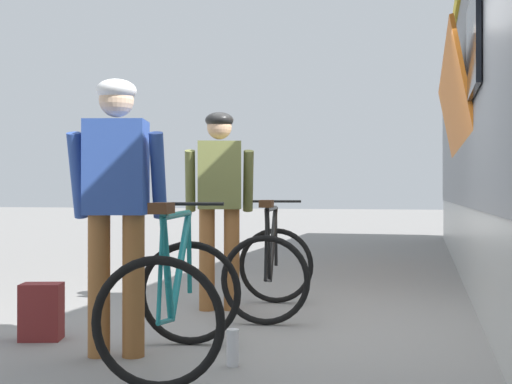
{
  "coord_description": "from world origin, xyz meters",
  "views": [
    {
      "loc": [
        0.96,
        -4.76,
        1.03
      ],
      "look_at": [
        -0.4,
        0.3,
        1.05
      ],
      "focal_mm": 44.07,
      "sensor_mm": 36.0,
      "label": 1
    }
  ],
  "objects_px": {
    "cyclist_far_in_blue": "(116,190)",
    "water_bottle_near_the_bikes": "(233,348)",
    "backpack_on_platform": "(41,312)",
    "bicycle_far_teal": "(176,298)",
    "cyclist_near_in_olive": "(219,192)",
    "bicycle_near_black": "(271,267)"
  },
  "relations": [
    {
      "from": "cyclist_near_in_olive",
      "to": "water_bottle_near_the_bikes",
      "type": "xyz_separation_m",
      "value": [
        0.65,
        -1.71,
        -0.94
      ]
    },
    {
      "from": "cyclist_near_in_olive",
      "to": "cyclist_far_in_blue",
      "type": "relative_size",
      "value": 1.0
    },
    {
      "from": "cyclist_near_in_olive",
      "to": "bicycle_near_black",
      "type": "bearing_deg",
      "value": -3.11
    },
    {
      "from": "cyclist_near_in_olive",
      "to": "cyclist_far_in_blue",
      "type": "bearing_deg",
      "value": -94.29
    },
    {
      "from": "backpack_on_platform",
      "to": "water_bottle_near_the_bikes",
      "type": "relative_size",
      "value": 1.82
    },
    {
      "from": "backpack_on_platform",
      "to": "cyclist_near_in_olive",
      "type": "bearing_deg",
      "value": 41.9
    },
    {
      "from": "bicycle_far_teal",
      "to": "water_bottle_near_the_bikes",
      "type": "xyz_separation_m",
      "value": [
        0.34,
        0.07,
        -0.29
      ]
    },
    {
      "from": "cyclist_far_in_blue",
      "to": "bicycle_far_teal",
      "type": "distance_m",
      "value": 0.79
    },
    {
      "from": "cyclist_far_in_blue",
      "to": "backpack_on_platform",
      "type": "xyz_separation_m",
      "value": [
        -0.72,
        0.27,
        -0.85
      ]
    },
    {
      "from": "bicycle_near_black",
      "to": "bicycle_far_teal",
      "type": "distance_m",
      "value": 1.77
    },
    {
      "from": "bicycle_near_black",
      "to": "cyclist_near_in_olive",
      "type": "bearing_deg",
      "value": 176.89
    },
    {
      "from": "cyclist_near_in_olive",
      "to": "backpack_on_platform",
      "type": "xyz_separation_m",
      "value": [
        -0.85,
        -1.42,
        -0.85
      ]
    },
    {
      "from": "cyclist_far_in_blue",
      "to": "water_bottle_near_the_bikes",
      "type": "distance_m",
      "value": 1.23
    },
    {
      "from": "bicycle_far_teal",
      "to": "water_bottle_near_the_bikes",
      "type": "distance_m",
      "value": 0.45
    },
    {
      "from": "cyclist_near_in_olive",
      "to": "water_bottle_near_the_bikes",
      "type": "bearing_deg",
      "value": -69.1
    },
    {
      "from": "backpack_on_platform",
      "to": "bicycle_near_black",
      "type": "bearing_deg",
      "value": 29.14
    },
    {
      "from": "backpack_on_platform",
      "to": "water_bottle_near_the_bikes",
      "type": "distance_m",
      "value": 1.53
    },
    {
      "from": "water_bottle_near_the_bikes",
      "to": "bicycle_near_black",
      "type": "bearing_deg",
      "value": 95.86
    },
    {
      "from": "cyclist_far_in_blue",
      "to": "water_bottle_near_the_bikes",
      "type": "relative_size",
      "value": 8.02
    },
    {
      "from": "cyclist_far_in_blue",
      "to": "backpack_on_platform",
      "type": "bearing_deg",
      "value": 159.6
    },
    {
      "from": "cyclist_near_in_olive",
      "to": "bicycle_far_teal",
      "type": "xyz_separation_m",
      "value": [
        0.32,
        -1.78,
        -0.65
      ]
    },
    {
      "from": "bicycle_near_black",
      "to": "water_bottle_near_the_bikes",
      "type": "relative_size",
      "value": 5.29
    }
  ]
}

